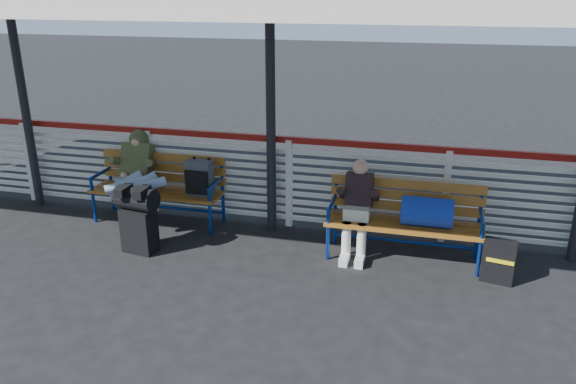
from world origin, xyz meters
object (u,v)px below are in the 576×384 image
(companion_person, at_px, (357,207))
(suitcase_side, at_px, (499,261))
(bench_left, at_px, (172,181))
(bench_right, at_px, (415,213))
(traveler_man, at_px, (135,178))
(luggage_stack, at_px, (138,217))

(companion_person, bearing_deg, suitcase_side, -10.54)
(bench_left, relative_size, companion_person, 1.57)
(bench_right, bearing_deg, companion_person, -179.28)
(bench_right, relative_size, companion_person, 1.57)
(bench_right, bearing_deg, suitcase_side, -18.28)
(bench_left, height_order, bench_right, bench_left)
(bench_right, bearing_deg, bench_left, 174.03)
(traveler_man, bearing_deg, companion_person, -0.37)
(bench_right, xyz_separation_m, suitcase_side, (0.93, -0.31, -0.36))
(companion_person, bearing_deg, traveler_man, 179.63)
(luggage_stack, distance_m, bench_right, 3.29)
(luggage_stack, bearing_deg, traveler_man, 127.90)
(bench_left, xyz_separation_m, suitcase_side, (4.14, -0.64, -0.36))
(luggage_stack, bearing_deg, bench_left, 97.82)
(luggage_stack, height_order, companion_person, companion_person)
(bench_left, bearing_deg, bench_right, -5.97)
(bench_left, relative_size, traveler_man, 1.20)
(luggage_stack, xyz_separation_m, bench_left, (0.01, 0.94, 0.15))
(luggage_stack, xyz_separation_m, bench_right, (3.23, 0.61, 0.14))
(luggage_stack, height_order, bench_left, bench_left)
(bench_right, height_order, suitcase_side, bench_right)
(bench_right, distance_m, traveler_man, 3.58)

